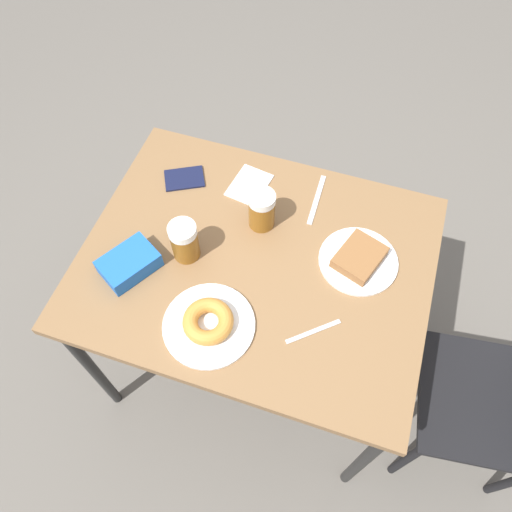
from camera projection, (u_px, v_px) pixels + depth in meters
name	position (u px, v px, depth m)	size (l,w,h in m)	color
ground_plane	(256.00, 352.00, 2.12)	(8.00, 8.00, 0.00)	#666059
table	(256.00, 271.00, 1.52)	(0.80, 1.02, 0.76)	olive
plate_with_cake	(359.00, 259.00, 1.45)	(0.23, 0.23, 0.04)	white
plate_with_donut	(208.00, 323.00, 1.34)	(0.25, 0.25, 0.05)	white
beer_mug_left	(262.00, 210.00, 1.48)	(0.08, 0.08, 0.13)	#8C5619
beer_mug_center	(184.00, 241.00, 1.42)	(0.08, 0.08, 0.13)	#8C5619
napkin_folded	(249.00, 185.00, 1.61)	(0.16, 0.13, 0.00)	white
fork	(313.00, 332.00, 1.35)	(0.11, 0.13, 0.00)	silver
knife	(317.00, 200.00, 1.58)	(0.20, 0.02, 0.00)	silver
passport_near_edge	(184.00, 179.00, 1.62)	(0.14, 0.15, 0.01)	#141938
blue_pouch	(129.00, 264.00, 1.43)	(0.19, 0.18, 0.05)	blue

